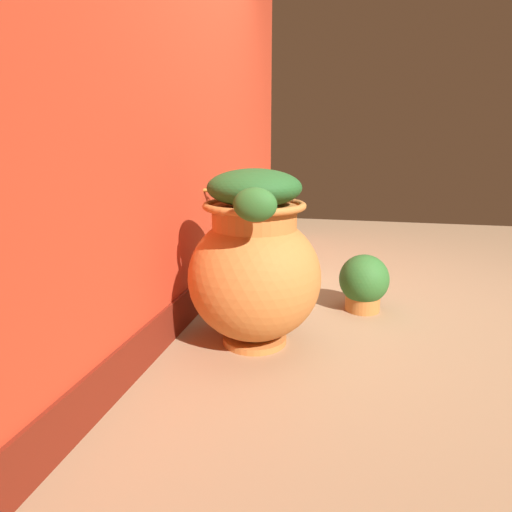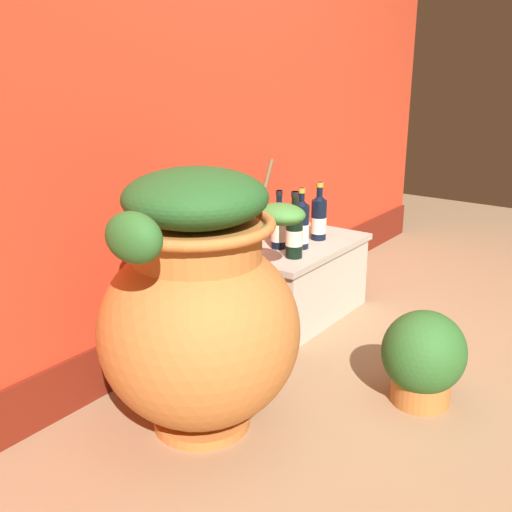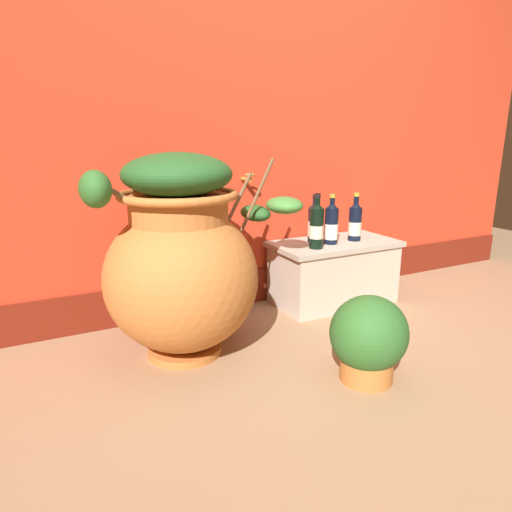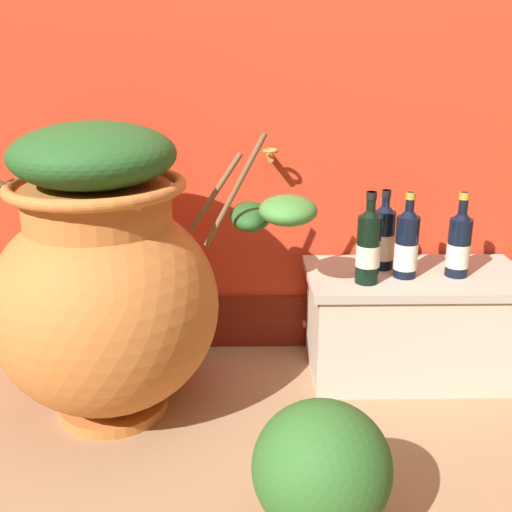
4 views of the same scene
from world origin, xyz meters
TOP-DOWN VIEW (x-y plane):
  - ground_plane at (0.00, 0.00)m, footprint 7.00×7.00m
  - back_wall at (-0.00, 1.20)m, footprint 4.40×0.33m
  - terracotta_urn at (-0.62, 0.64)m, footprint 1.07×0.70m
  - stone_ledge at (0.42, 0.88)m, footprint 0.77×0.41m
  - wine_bottle_left at (0.30, 0.94)m, footprint 0.08×0.08m
  - wine_bottle_middle at (0.22, 0.80)m, footprint 0.08×0.08m
  - wine_bottle_right at (0.54, 0.86)m, footprint 0.08×0.08m
  - wine_bottle_back at (0.36, 0.85)m, footprint 0.08×0.08m
  - potted_shrub at (-0.01, 0.06)m, footprint 0.33×0.32m

SIDE VIEW (x-z plane):
  - ground_plane at x=0.00m, z-range 0.00..0.00m
  - potted_shrub at x=-0.01m, z-range 0.00..0.37m
  - stone_ledge at x=0.42m, z-range 0.01..0.40m
  - terracotta_urn at x=-0.62m, z-range -0.02..0.92m
  - wine_bottle_right at x=0.54m, z-range 0.36..0.65m
  - wine_bottle_left at x=0.30m, z-range 0.36..0.65m
  - wine_bottle_back at x=0.36m, z-range 0.36..0.66m
  - wine_bottle_middle at x=0.22m, z-range 0.36..0.68m
  - back_wall at x=0.00m, z-range -0.01..2.59m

